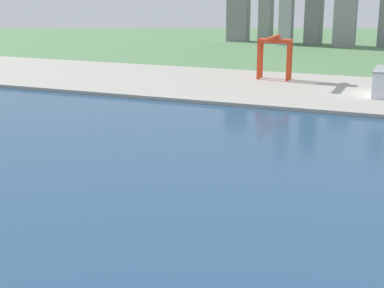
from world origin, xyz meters
TOP-DOWN VIEW (x-y plane):
  - ground_plane at (0.00, 300.00)m, footprint 2400.00×2400.00m
  - water_bay at (0.00, 240.00)m, footprint 840.00×360.00m
  - industrial_pier at (0.00, 490.00)m, footprint 840.00×140.00m
  - port_crane_red at (-46.50, 517.99)m, footprint 25.58×47.96m

SIDE VIEW (x-z plane):
  - ground_plane at x=0.00m, z-range 0.00..0.00m
  - water_bay at x=0.00m, z-range 0.00..0.15m
  - industrial_pier at x=0.00m, z-range 0.00..2.50m
  - port_crane_red at x=-46.50m, z-range 10.53..44.42m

